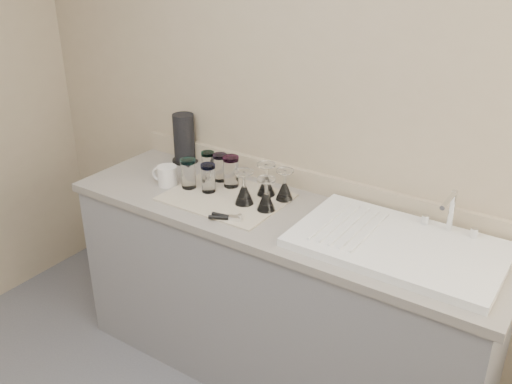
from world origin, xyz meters
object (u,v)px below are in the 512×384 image
Objects in this scene: goblet_back_left at (266,184)px; goblet_front_left at (244,193)px; tumbler_cyan at (220,167)px; can_opener at (226,217)px; paper_towel_roll at (184,139)px; tumbler_magenta at (188,173)px; goblet_back_right at (285,189)px; goblet_front_right at (266,199)px; sink_unit at (398,244)px; tumbler_purple at (231,171)px; tumbler_teal at (208,164)px; tumbler_blue at (208,178)px; white_mug at (167,176)px.

goblet_back_left is 0.14m from goblet_front_left.
tumbler_cyan is 0.42m from can_opener.
paper_towel_roll is (-0.60, 0.12, 0.07)m from goblet_back_left.
tumbler_magenta is 0.32m from goblet_front_left.
goblet_back_right is at bearing 2.19° from goblet_back_left.
goblet_back_left is 1.03× the size of goblet_front_right.
sink_unit is 5.28× the size of tumbler_purple.
sink_unit is 5.14× the size of goblet_front_left.
paper_towel_roll is at bearing 156.66° from tumbler_teal.
tumbler_purple reaches higher than tumbler_blue.
tumbler_teal is 0.95× the size of tumbler_cyan.
tumbler_blue is 0.33m from goblet_front_right.
tumbler_blue is at bearing -116.37° from tumbler_purple.
paper_towel_roll is at bearing 161.27° from tumbler_cyan.
goblet_back_right is (-0.60, 0.12, 0.04)m from sink_unit.
white_mug is at bearing -66.12° from paper_towel_roll.
tumbler_cyan is 0.38m from goblet_back_right.
paper_towel_roll is (-0.24, 0.11, 0.05)m from tumbler_teal.
tumbler_purple is 1.08× the size of white_mug.
sink_unit is 0.62m from goblet_front_right.
tumbler_purple is 1.02× the size of goblet_front_right.
goblet_front_right is at bearing -57.15° from goblet_back_left.
tumbler_magenta is 0.11m from tumbler_blue.
white_mug is (-1.18, -0.05, 0.03)m from sink_unit.
goblet_front_left is 0.60× the size of paper_towel_roll.
goblet_front_left reaches higher than tumbler_blue.
goblet_front_right is (0.09, -0.13, -0.00)m from goblet_back_left.
tumbler_cyan is (-0.98, 0.12, 0.06)m from sink_unit.
paper_towel_roll is at bearing 133.20° from tumbler_magenta.
goblet_back_left is at bearing 170.83° from sink_unit.
goblet_front_left is 0.18m from can_opener.
tumbler_purple is at bearing 28.35° from white_mug.
goblet_front_right is at bearing 61.05° from can_opener.
goblet_back_right is 0.60m from white_mug.
tumbler_teal is 0.47m from goblet_front_right.
tumbler_teal is 0.85× the size of tumbler_purple.
tumbler_magenta is 0.36m from paper_towel_roll.
goblet_front_left is at bearing -178.33° from sink_unit.
tumbler_teal is at bearing 173.13° from sink_unit.
sink_unit is at bearing -6.87° from tumbler_teal.
paper_towel_roll is at bearing 113.88° from white_mug.
tumbler_blue is at bearing 177.35° from goblet_front_left.
goblet_front_right is at bearing 1.28° from tumbler_magenta.
tumbler_magenta reaches higher than tumbler_blue.
tumbler_blue is (0.11, -0.14, 0.00)m from tumbler_teal.
goblet_front_right is (0.12, 0.00, -0.00)m from goblet_front_left.
tumbler_teal is 0.92× the size of white_mug.
tumbler_teal is at bearing 137.34° from can_opener.
tumbler_teal is 0.50× the size of paper_towel_roll.
tumbler_magenta is at bearing -170.56° from tumbler_blue.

